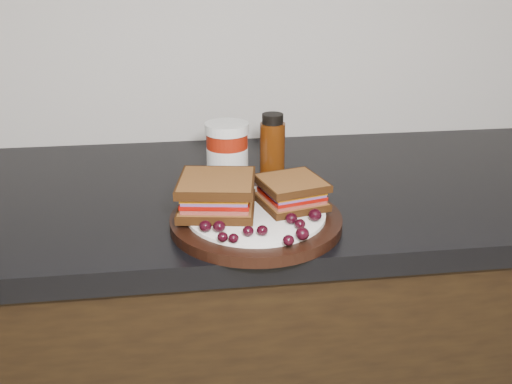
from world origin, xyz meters
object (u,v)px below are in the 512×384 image
Objects in this scene: sandwich_left at (217,194)px; oil_bottle at (272,148)px; plate at (256,221)px; condiment_jar at (227,154)px.

oil_bottle is (0.12, 0.18, 0.02)m from sandwich_left.
plate is 2.31× the size of sandwich_left.
condiment_jar is 0.09m from oil_bottle.
oil_bottle is (0.09, 0.01, 0.01)m from condiment_jar.
plate is at bearing -106.41° from oil_bottle.
sandwich_left is at bearing -100.51° from condiment_jar.
condiment_jar is at bearing 88.64° from sandwich_left.
plate is 0.20m from condiment_jar.
sandwich_left reaches higher than plate.
sandwich_left is at bearing -123.82° from oil_bottle.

